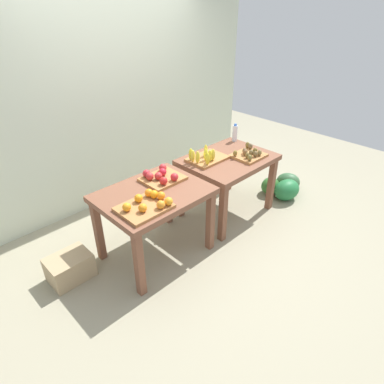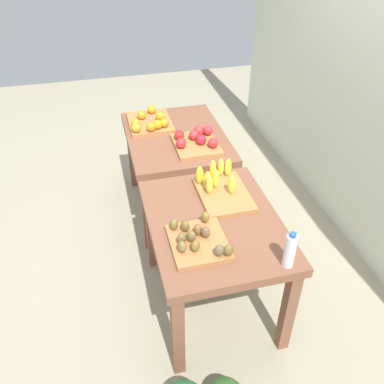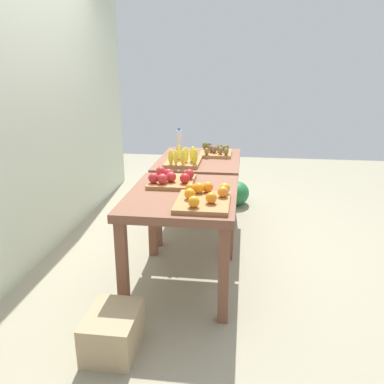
{
  "view_description": "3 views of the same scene",
  "coord_description": "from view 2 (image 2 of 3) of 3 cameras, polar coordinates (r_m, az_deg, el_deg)",
  "views": [
    {
      "loc": [
        -2.21,
        -2.2,
        2.37
      ],
      "look_at": [
        -0.02,
        0.01,
        0.52
      ],
      "focal_mm": 30.9,
      "sensor_mm": 36.0,
      "label": 1
    },
    {
      "loc": [
        2.38,
        -0.6,
        2.38
      ],
      "look_at": [
        -0.03,
        0.0,
        0.54
      ],
      "focal_mm": 38.22,
      "sensor_mm": 36.0,
      "label": 2
    },
    {
      "loc": [
        -3.37,
        -0.44,
        1.67
      ],
      "look_at": [
        -0.04,
        -0.0,
        0.59
      ],
      "focal_mm": 37.95,
      "sensor_mm": 36.0,
      "label": 3
    }
  ],
  "objects": [
    {
      "name": "display_table_right",
      "position": [
        2.59,
        3.05,
        -5.79
      ],
      "size": [
        1.04,
        0.8,
        0.75
      ],
      "color": "brown",
      "rests_on": "ground_plane"
    },
    {
      "name": "orange_bin",
      "position": [
        3.56,
        -5.91,
        9.73
      ],
      "size": [
        0.46,
        0.36,
        0.11
      ],
      "color": "#AA713E",
      "rests_on": "display_table_left"
    },
    {
      "name": "banana_crate",
      "position": [
        2.71,
        4.03,
        0.62
      ],
      "size": [
        0.45,
        0.32,
        0.17
      ],
      "color": "#AA713E",
      "rests_on": "display_table_right"
    },
    {
      "name": "apple_bin",
      "position": [
        3.24,
        0.59,
        7.16
      ],
      "size": [
        0.4,
        0.35,
        0.11
      ],
      "color": "#AA713E",
      "rests_on": "display_table_left"
    },
    {
      "name": "kiwi_bin",
      "position": [
        2.33,
        0.8,
        -6.72
      ],
      "size": [
        0.36,
        0.32,
        0.1
      ],
      "color": "#AA713E",
      "rests_on": "display_table_right"
    },
    {
      "name": "display_table_left",
      "position": [
        3.47,
        -2.22,
        6.37
      ],
      "size": [
        1.04,
        0.8,
        0.75
      ],
      "color": "brown",
      "rests_on": "ground_plane"
    },
    {
      "name": "ground_plane",
      "position": [
        3.42,
        0.03,
        -7.62
      ],
      "size": [
        8.0,
        8.0,
        0.0
      ],
      "primitive_type": "plane",
      "color": "gray"
    },
    {
      "name": "water_bottle",
      "position": [
        2.23,
        13.5,
        -7.94
      ],
      "size": [
        0.06,
        0.06,
        0.23
      ],
      "color": "silver",
      "rests_on": "display_table_right"
    },
    {
      "name": "cardboard_produce_box",
      "position": [
        4.49,
        -0.56,
        6.31
      ],
      "size": [
        0.4,
        0.3,
        0.25
      ],
      "primitive_type": "cube",
      "color": "tan",
      "rests_on": "ground_plane"
    }
  ]
}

